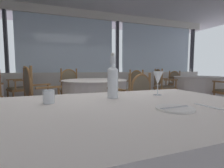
# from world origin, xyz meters

# --- Properties ---
(ground_plane) EXTENTS (14.10, 14.10, 0.00)m
(ground_plane) POSITION_xyz_m (0.00, 0.00, 0.00)
(ground_plane) COLOR #47384C
(window_wall_far) EXTENTS (10.84, 0.14, 2.87)m
(window_wall_far) POSITION_xyz_m (-0.00, 3.44, 1.14)
(window_wall_far) COLOR silver
(window_wall_far) RESTS_ON ground_plane
(foreground_table) EXTENTS (1.56, 1.07, 0.75)m
(foreground_table) POSITION_xyz_m (-0.05, -1.23, 0.38)
(foreground_table) COLOR white
(foreground_table) RESTS_ON ground_plane
(side_plate) EXTENTS (0.19, 0.19, 0.01)m
(side_plate) POSITION_xyz_m (0.11, -1.40, 0.76)
(side_plate) COLOR white
(side_plate) RESTS_ON foreground_table
(butter_knife) EXTENTS (0.17, 0.03, 0.00)m
(butter_knife) POSITION_xyz_m (0.11, -1.40, 0.76)
(butter_knife) COLOR silver
(butter_knife) RESTS_ON foreground_table
(dinner_fork) EXTENTS (0.03, 0.19, 0.00)m
(dinner_fork) POSITION_xyz_m (0.33, -1.43, 0.75)
(dinner_fork) COLOR silver
(dinner_fork) RESTS_ON foreground_table
(water_bottle) EXTENTS (0.08, 0.08, 0.32)m
(water_bottle) POSITION_xyz_m (-0.07, -0.98, 0.88)
(water_bottle) COLOR white
(water_bottle) RESTS_ON foreground_table
(wine_glass) EXTENTS (0.08, 0.08, 0.19)m
(wine_glass) POSITION_xyz_m (0.31, -0.98, 0.88)
(wine_glass) COLOR white
(wine_glass) RESTS_ON foreground_table
(water_tumbler) EXTENTS (0.07, 0.07, 0.08)m
(water_tumbler) POSITION_xyz_m (-0.49, -1.03, 0.79)
(water_tumbler) COLOR white
(water_tumbler) RESTS_ON foreground_table
(dining_chair_0_0) EXTENTS (0.62, 0.65, 0.99)m
(dining_chair_0_0) POSITION_xyz_m (-1.20, 2.62, 0.58)
(dining_chair_0_0) COLOR olive
(dining_chair_0_0) RESTS_ON ground_plane
(background_table_1) EXTENTS (1.31, 1.31, 0.75)m
(background_table_1) POSITION_xyz_m (3.33, 1.40, 0.38)
(background_table_1) COLOR white
(background_table_1) RESTS_ON ground_plane
(dining_chair_1_2) EXTENTS (0.59, 0.53, 0.90)m
(dining_chair_1_2) POSITION_xyz_m (3.50, 2.46, 0.53)
(dining_chair_1_2) COLOR olive
(dining_chair_1_2) RESTS_ON ground_plane
(dining_chair_1_3) EXTENTS (0.53, 0.59, 0.97)m
(dining_chair_1_3) POSITION_xyz_m (2.26, 1.58, 0.57)
(dining_chair_1_3) COLOR olive
(dining_chair_1_3) RESTS_ON ground_plane
(background_table_2) EXTENTS (1.24, 1.24, 0.75)m
(background_table_2) POSITION_xyz_m (0.28, 1.00, 0.38)
(background_table_2) COLOR white
(background_table_2) RESTS_ON ground_plane
(dining_chair_2_0) EXTENTS (0.58, 0.63, 0.94)m
(dining_chair_2_0) POSITION_xyz_m (1.27, 1.34, 0.55)
(dining_chair_2_0) COLOR olive
(dining_chair_2_0) RESTS_ON ground_plane
(dining_chair_2_1) EXTENTS (0.63, 0.58, 0.97)m
(dining_chair_2_1) POSITION_xyz_m (-0.06, 2.00, 0.56)
(dining_chair_2_1) COLOR olive
(dining_chair_2_1) RESTS_ON ground_plane
(dining_chair_2_2) EXTENTS (0.58, 0.63, 1.00)m
(dining_chair_2_2) POSITION_xyz_m (-0.71, 0.66, 0.58)
(dining_chair_2_2) COLOR olive
(dining_chair_2_2) RESTS_ON ground_plane
(dining_chair_2_3) EXTENTS (0.63, 0.58, 0.90)m
(dining_chair_2_3) POSITION_xyz_m (0.62, 0.02, 0.53)
(dining_chair_2_3) COLOR olive
(dining_chair_2_3) RESTS_ON ground_plane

